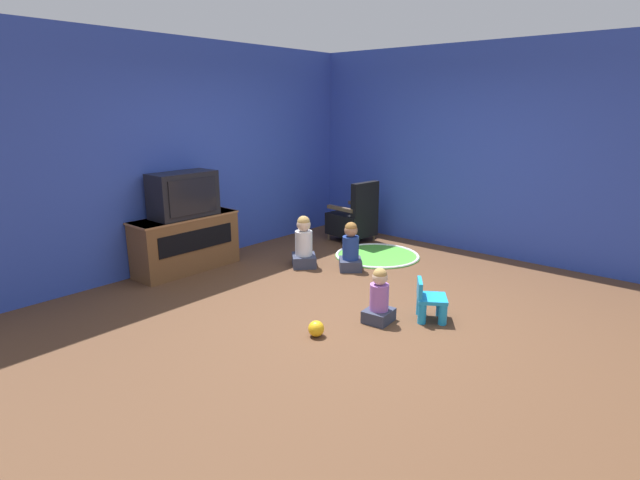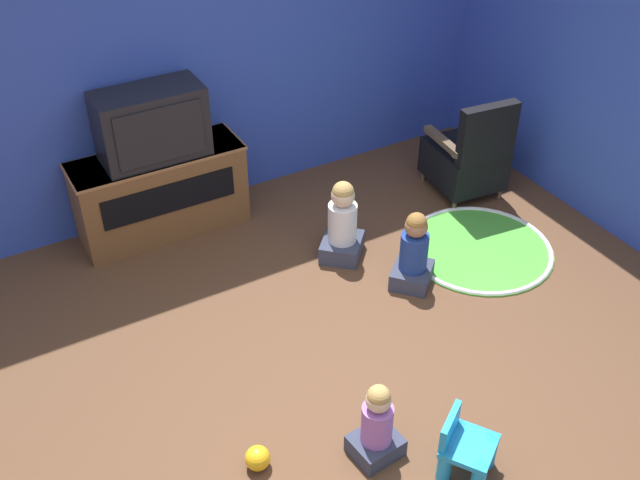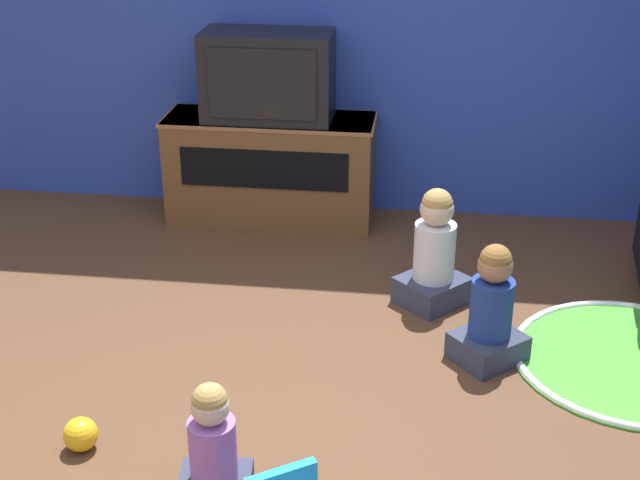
% 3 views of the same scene
% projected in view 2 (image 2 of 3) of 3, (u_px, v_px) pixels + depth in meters
% --- Properties ---
extents(ground_plane, '(30.00, 30.00, 0.00)m').
position_uv_depth(ground_plane, '(368.00, 388.00, 4.68)').
color(ground_plane, brown).
extents(wall_back, '(5.71, 0.12, 2.79)m').
position_uv_depth(wall_back, '(174.00, 42.00, 5.59)').
color(wall_back, '#2D47B2').
rests_on(wall_back, ground_plane).
extents(tv_cabinet, '(1.33, 0.47, 0.68)m').
position_uv_depth(tv_cabinet, '(161.00, 192.00, 5.85)').
color(tv_cabinet, brown).
rests_on(tv_cabinet, ground_plane).
extents(television, '(0.79, 0.40, 0.54)m').
position_uv_depth(television, '(151.00, 124.00, 5.48)').
color(television, black).
rests_on(television, tv_cabinet).
extents(black_armchair, '(0.59, 0.67, 0.92)m').
position_uv_depth(black_armchair, '(468.00, 157.00, 6.30)').
color(black_armchair, brown).
rests_on(black_armchair, ground_plane).
extents(yellow_kid_chair, '(0.39, 0.38, 0.40)m').
position_uv_depth(yellow_kid_chair, '(465.00, 450.00, 4.09)').
color(yellow_kid_chair, '#1E99DB').
rests_on(yellow_kid_chair, ground_plane).
extents(play_mat, '(1.15, 1.15, 0.04)m').
position_uv_depth(play_mat, '(479.00, 248.00, 5.83)').
color(play_mat, green).
rests_on(play_mat, ground_plane).
extents(child_watching_left, '(0.29, 0.26, 0.53)m').
position_uv_depth(child_watching_left, '(377.00, 426.00, 4.15)').
color(child_watching_left, '#33384C').
rests_on(child_watching_left, ground_plane).
extents(child_watching_center, '(0.41, 0.41, 0.61)m').
position_uv_depth(child_watching_center, '(414.00, 254.00, 5.36)').
color(child_watching_center, '#33384C').
rests_on(child_watching_center, ground_plane).
extents(child_watching_right, '(0.44, 0.44, 0.66)m').
position_uv_depth(child_watching_right, '(342.00, 225.00, 5.61)').
color(child_watching_right, '#33384C').
rests_on(child_watching_right, ground_plane).
extents(toy_ball, '(0.14, 0.14, 0.14)m').
position_uv_depth(toy_ball, '(258.00, 458.00, 4.17)').
color(toy_ball, yellow).
rests_on(toy_ball, ground_plane).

